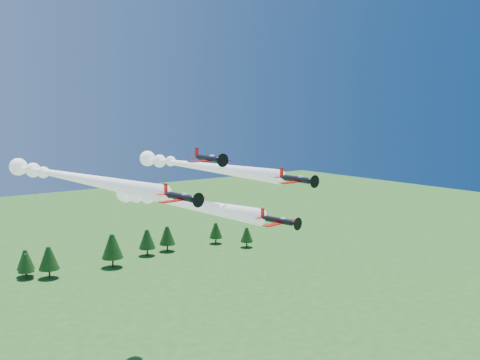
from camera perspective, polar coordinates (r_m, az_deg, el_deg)
plane_lead at (r=94.42m, az=-7.44°, el=-2.20°), size 11.12×43.64×3.70m
plane_left at (r=102.49m, az=-17.87°, el=0.40°), size 12.21×60.80×3.70m
plane_right at (r=113.45m, az=-5.03°, el=1.59°), size 7.72×56.03×3.70m
plane_slot at (r=87.77m, az=-3.32°, el=2.29°), size 7.78×8.49×2.75m
treeline at (r=190.13m, az=-20.63°, el=-7.90°), size 163.18×19.61×11.84m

